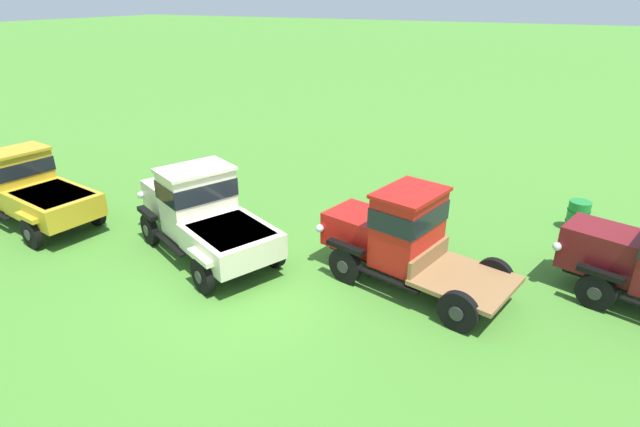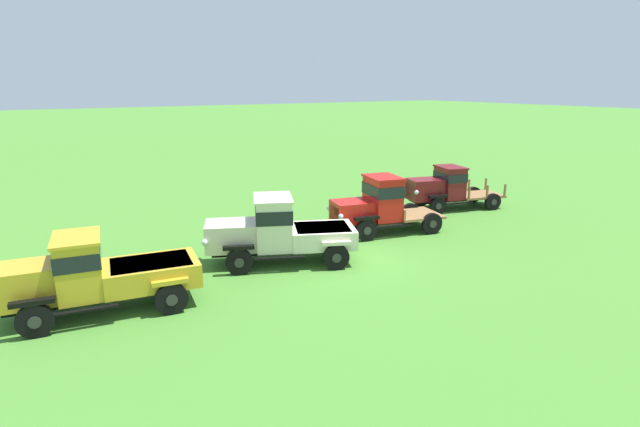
# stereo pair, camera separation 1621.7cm
# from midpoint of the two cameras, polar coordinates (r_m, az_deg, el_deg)

# --- Properties ---
(ground_plane) EXTENTS (240.00, 240.00, 0.00)m
(ground_plane) POSITION_cam_midpoint_polar(r_m,az_deg,el_deg) (12.40, 30.56, -9.17)
(ground_plane) COLOR #47842D
(vintage_truck_foreground_near) EXTENTS (5.19, 2.62, 2.13)m
(vintage_truck_foreground_near) POSITION_cam_midpoint_polar(r_m,az_deg,el_deg) (13.43, -2.31, 1.98)
(vintage_truck_foreground_near) COLOR black
(vintage_truck_foreground_near) RESTS_ON ground
(vintage_truck_second_in_line) EXTENTS (5.24, 3.59, 2.28)m
(vintage_truck_second_in_line) POSITION_cam_midpoint_polar(r_m,az_deg,el_deg) (12.64, 23.22, -1.21)
(vintage_truck_second_in_line) COLOR black
(vintage_truck_second_in_line) RESTS_ON ground
(vintage_truck_midrow_center) EXTENTS (4.83, 2.77, 2.31)m
(vintage_truck_midrow_center) POSITION_cam_midpoint_polar(r_m,az_deg,el_deg) (14.26, 43.77, -3.18)
(vintage_truck_midrow_center) COLOR black
(vintage_truck_midrow_center) RESTS_ON ground
(oil_drum_beside_row) EXTENTS (0.62, 0.62, 0.87)m
(oil_drum_beside_row) POSITION_cam_midpoint_polar(r_m,az_deg,el_deg) (20.21, 49.65, -1.05)
(oil_drum_beside_row) COLOR #1E7F33
(oil_drum_beside_row) RESTS_ON ground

